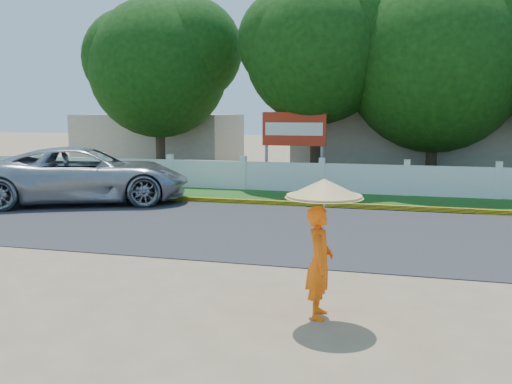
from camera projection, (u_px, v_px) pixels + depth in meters
ground at (227, 279)px, 10.23m from camera, size 120.00×120.00×0.00m
road at (282, 229)px, 14.53m from camera, size 60.00×7.00×0.02m
grass_verge at (315, 198)px, 19.55m from camera, size 60.00×3.50×0.03m
curb at (306, 204)px, 17.91m from camera, size 40.00×0.18×0.16m
fence at (322, 178)px, 20.86m from camera, size 40.00×0.10×1.10m
building_near at (409, 141)px, 26.42m from camera, size 10.00×6.00×3.20m
building_far at (160, 141)px, 30.79m from camera, size 8.00×5.00×2.80m
vehicle at (86, 175)px, 18.59m from camera, size 7.30×5.56×1.84m
monk_with_parasol at (322, 228)px, 8.16m from camera, size 1.12×1.12×2.04m
billboard at (294, 133)px, 22.01m from camera, size 2.50×0.13×2.95m
tree_row at (417, 58)px, 22.40m from camera, size 29.17×7.62×8.61m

